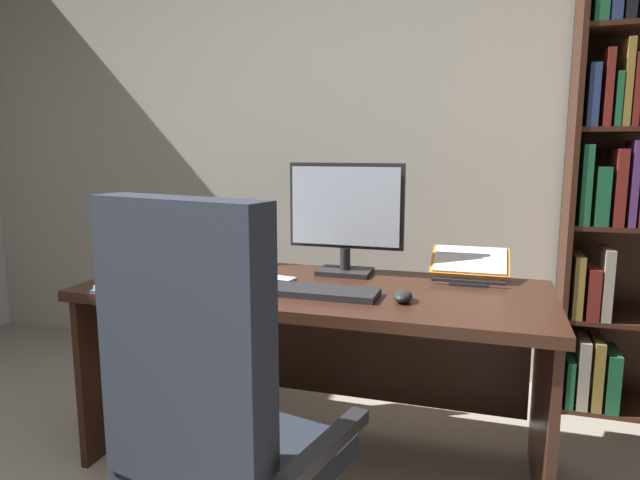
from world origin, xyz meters
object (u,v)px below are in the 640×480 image
Objects in this scene: desk at (320,328)px; keyboard at (320,292)px; computer_mouse at (403,296)px; reading_stand_with_book at (470,265)px; open_binder at (173,284)px; office_chair at (216,444)px; pen at (272,280)px; laptop at (231,255)px; monitor at (346,218)px; notepad at (267,282)px.

keyboard reaches higher than desk.
reading_stand_with_book is at bearing 63.91° from computer_mouse.
desk is 4.20× the size of keyboard.
computer_mouse reaches higher than open_binder.
office_chair reaches higher than pen.
desk is 0.47m from computer_mouse.
computer_mouse is at bearing -11.71° from pen.
keyboard is 0.30m from computer_mouse.
office_chair reaches higher than laptop.
laptop reaches higher than desk.
monitor is 0.52m from computer_mouse.
desk is 0.46m from monitor.
notepad is at bearing -134.73° from monitor.
office_chair reaches higher than desk.
office_chair is at bearing -94.70° from monitor.
notepad is 0.02m from pen.
laptop is (-0.47, 0.16, 0.24)m from desk.
pen is at bearing 113.59° from office_chair.
reading_stand_with_book is (1.03, 0.05, 0.01)m from laptop.
monitor reaches higher than laptop.
computer_mouse is (0.83, -0.37, -0.03)m from laptop.
pen is at bearing -40.41° from laptop.
notepad is at bearing 180.00° from pen.
office_chair is 0.70m from keyboard.
office_chair is 8.11× the size of pen.
office_chair is 0.81m from notepad.
laptop is 1.14× the size of reading_stand_with_book.
monitor is 0.74m from open_binder.
laptop is 0.42m from open_binder.
keyboard is (0.08, 0.65, 0.26)m from office_chair.
monitor is at bearing 45.27° from notepad.
desk is 0.85m from office_chair.
laptop reaches higher than computer_mouse.
notepad is at bearing 115.05° from office_chair.
open_binder reaches higher than pen.
monitor reaches higher than desk.
open_binder is 0.37m from pen.
open_binder is (-0.48, 0.60, 0.25)m from office_chair.
pen reaches higher than notepad.
desk is 16.95× the size of computer_mouse.
monitor is at bearing 97.83° from office_chair.
pen reaches higher than desk.
computer_mouse is at bearing -11.30° from notepad.
keyboard is 1.37× the size of reading_stand_with_book.
pen is (0.34, 0.16, 0.00)m from open_binder.
office_chair is 2.70× the size of keyboard.
desk is at bearing 150.34° from computer_mouse.
computer_mouse reaches higher than notepad.
pen is at bearing -149.84° from desk.
computer_mouse reaches higher than keyboard.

